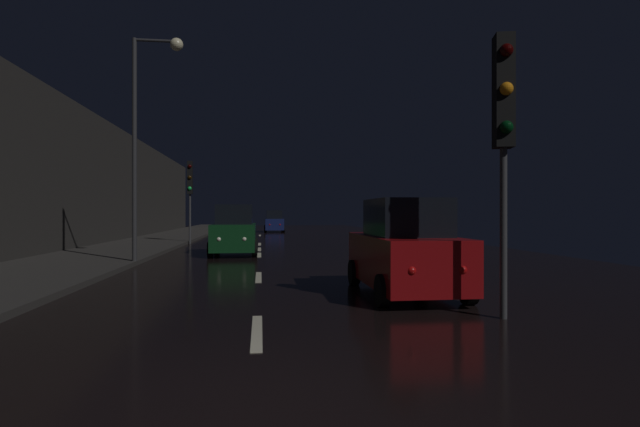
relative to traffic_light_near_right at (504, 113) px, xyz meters
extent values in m
cube|color=black|center=(-4.11, 21.11, -3.47)|extent=(25.03, 84.00, 0.02)
cube|color=#33302D|center=(-10.42, 21.11, -3.39)|extent=(4.40, 84.00, 0.15)
cube|color=#2D2B28|center=(-13.02, 17.61, 0.04)|extent=(0.80, 63.00, 6.99)
cube|color=beige|center=(-4.11, -0.39, -3.46)|extent=(0.16, 2.20, 0.01)
cube|color=beige|center=(-4.11, 5.80, -3.46)|extent=(0.16, 2.20, 0.01)
cube|color=beige|center=(-4.11, 12.94, -3.46)|extent=(0.16, 2.20, 0.01)
cube|color=beige|center=(-4.11, 16.20, -3.46)|extent=(0.16, 2.20, 0.01)
cube|color=beige|center=(-4.11, 20.11, -3.46)|extent=(0.16, 2.20, 0.01)
cube|color=beige|center=(-4.11, 31.06, -3.46)|extent=(0.16, 2.20, 0.01)
cylinder|color=#38383A|center=(0.00, 0.02, -2.02)|extent=(0.12, 0.12, 2.88)
cube|color=black|center=(0.00, 0.02, 0.36)|extent=(0.38, 0.40, 1.90)
sphere|color=black|center=(-0.04, -0.15, 1.00)|extent=(0.22, 0.22, 0.22)
sphere|color=orange|center=(-0.04, -0.15, 0.36)|extent=(0.22, 0.22, 0.22)
sphere|color=black|center=(-0.04, -0.15, -0.27)|extent=(0.22, 0.22, 0.22)
cylinder|color=#38383A|center=(-8.12, 20.98, -2.02)|extent=(0.12, 0.12, 2.89)
cube|color=black|center=(-8.12, 20.98, 0.38)|extent=(0.33, 0.36, 1.90)
sphere|color=black|center=(-8.11, 20.80, 1.01)|extent=(0.22, 0.22, 0.22)
sphere|color=black|center=(-8.11, 20.80, 0.38)|extent=(0.22, 0.22, 0.22)
sphere|color=#19D84C|center=(-8.11, 20.80, -0.25)|extent=(0.22, 0.22, 0.22)
cylinder|color=#2D2D30|center=(-8.32, 9.41, 0.41)|extent=(0.16, 0.16, 7.74)
cylinder|color=#2D2D30|center=(-7.62, 9.41, 4.23)|extent=(1.40, 0.10, 0.10)
sphere|color=beige|center=(-6.92, 9.41, 4.13)|extent=(0.44, 0.44, 0.44)
cube|color=#0F3819|center=(-5.17, 13.42, -2.70)|extent=(1.78, 4.16, 1.09)
cube|color=black|center=(-5.17, 13.57, -1.73)|extent=(1.51, 2.08, 0.83)
cylinder|color=black|center=(-4.30, 11.97, -3.14)|extent=(0.22, 0.63, 0.63)
cylinder|color=black|center=(-6.05, 11.97, -3.14)|extent=(0.22, 0.63, 0.63)
cylinder|color=black|center=(-4.30, 14.88, -3.14)|extent=(0.22, 0.63, 0.63)
cylinder|color=black|center=(-6.05, 14.88, -3.14)|extent=(0.22, 0.63, 0.63)
sphere|color=white|center=(-4.68, 11.39, -2.70)|extent=(0.18, 0.18, 0.18)
sphere|color=white|center=(-5.66, 11.39, -2.70)|extent=(0.18, 0.18, 0.18)
sphere|color=red|center=(-4.68, 15.46, -2.70)|extent=(0.18, 0.18, 0.18)
sphere|color=red|center=(-5.66, 15.46, -2.70)|extent=(0.18, 0.18, 0.18)
cube|color=#141E51|center=(-2.78, 38.14, -2.73)|extent=(1.70, 3.97, 1.04)
cube|color=black|center=(-2.78, 38.00, -1.81)|extent=(1.45, 1.99, 0.79)
cylinder|color=black|center=(-3.61, 39.53, -3.16)|extent=(0.21, 0.60, 0.60)
cylinder|color=black|center=(-1.94, 39.53, -3.16)|extent=(0.21, 0.60, 0.60)
cylinder|color=black|center=(-3.61, 36.75, -3.16)|extent=(0.21, 0.60, 0.60)
cylinder|color=black|center=(-1.94, 36.75, -3.16)|extent=(0.21, 0.60, 0.60)
sphere|color=slate|center=(-3.24, 40.09, -2.73)|extent=(0.17, 0.17, 0.17)
sphere|color=slate|center=(-2.31, 40.09, -2.73)|extent=(0.17, 0.17, 0.17)
sphere|color=red|center=(-3.24, 36.20, -2.73)|extent=(0.17, 0.17, 0.17)
sphere|color=red|center=(-2.31, 36.20, -2.73)|extent=(0.17, 0.17, 0.17)
cube|color=maroon|center=(-0.90, 2.70, -2.71)|extent=(1.74, 4.06, 1.06)
cube|color=black|center=(-0.90, 2.56, -1.78)|extent=(1.48, 2.03, 0.81)
cylinder|color=black|center=(-1.75, 4.12, -3.15)|extent=(0.21, 0.62, 0.62)
cylinder|color=black|center=(-0.04, 4.12, -3.15)|extent=(0.21, 0.62, 0.62)
cylinder|color=black|center=(-1.75, 1.29, -3.15)|extent=(0.21, 0.62, 0.62)
cylinder|color=black|center=(-0.04, 1.29, -3.15)|extent=(0.21, 0.62, 0.62)
sphere|color=slate|center=(-1.37, 4.69, -2.71)|extent=(0.17, 0.17, 0.17)
sphere|color=slate|center=(-0.42, 4.69, -2.71)|extent=(0.17, 0.17, 0.17)
sphere|color=red|center=(-1.37, 0.72, -2.71)|extent=(0.17, 0.17, 0.17)
sphere|color=red|center=(-0.42, 0.72, -2.71)|extent=(0.17, 0.17, 0.17)
camera|label=1|loc=(-4.05, -7.63, -1.69)|focal=27.03mm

